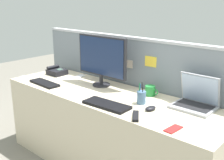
{
  "coord_description": "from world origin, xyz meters",
  "views": [
    {
      "loc": [
        1.61,
        -1.76,
        1.59
      ],
      "look_at": [
        0.0,
        0.05,
        0.87
      ],
      "focal_mm": 45.47,
      "sensor_mm": 36.0,
      "label": 1
    }
  ],
  "objects": [
    {
      "name": "keyboard_spare",
      "position": [
        0.18,
        -0.22,
        0.77
      ],
      "size": [
        0.4,
        0.18,
        0.02
      ],
      "primitive_type": "cube",
      "rotation": [
        0.0,
        0.0,
        0.05
      ],
      "color": "black",
      "rests_on": "desk"
    },
    {
      "name": "keyboard_main",
      "position": [
        -0.67,
        -0.2,
        0.77
      ],
      "size": [
        0.37,
        0.14,
        0.02
      ],
      "primitive_type": "cube",
      "rotation": [
        0.0,
        0.0,
        -0.05
      ],
      "color": "black",
      "rests_on": "desk"
    },
    {
      "name": "desk",
      "position": [
        0.0,
        0.0,
        0.38
      ],
      "size": [
        2.21,
        0.67,
        0.75
      ],
      "primitive_type": "cube",
      "color": "beige",
      "rests_on": "ground_plane"
    },
    {
      "name": "desk_phone",
      "position": [
        -0.88,
        0.11,
        0.79
      ],
      "size": [
        0.19,
        0.17,
        0.09
      ],
      "color": "black",
      "rests_on": "desk"
    },
    {
      "name": "tv_remote",
      "position": [
        0.49,
        -0.24,
        0.76
      ],
      "size": [
        0.14,
        0.16,
        0.02
      ],
      "primitive_type": "cube",
      "rotation": [
        0.0,
        0.0,
        0.63
      ],
      "color": "black",
      "rests_on": "desk"
    },
    {
      "name": "cell_phone_silver_slab",
      "position": [
        -1.02,
        -0.24,
        0.76
      ],
      "size": [
        0.14,
        0.17,
        0.01
      ],
      "primitive_type": "cube",
      "rotation": [
        0.0,
        0.0,
        0.54
      ],
      "color": "#B7BAC1",
      "rests_on": "desk"
    },
    {
      "name": "laptop",
      "position": [
        0.72,
        0.23,
        0.82
      ],
      "size": [
        0.32,
        0.26,
        0.26
      ],
      "color": "#9EA0A8",
      "rests_on": "desk"
    },
    {
      "name": "cell_phone_red_case",
      "position": [
        0.79,
        -0.24,
        0.76
      ],
      "size": [
        0.07,
        0.14,
        0.01
      ],
      "primitive_type": "cube",
      "rotation": [
        0.0,
        0.0,
        -0.07
      ],
      "color": "#B22323",
      "rests_on": "desk"
    },
    {
      "name": "cubicle_divider",
      "position": [
        0.0,
        0.37,
        0.62
      ],
      "size": [
        2.46,
        0.08,
        1.23
      ],
      "color": "gray",
      "rests_on": "ground_plane"
    },
    {
      "name": "pen_cup",
      "position": [
        0.36,
        0.01,
        0.81
      ],
      "size": [
        0.07,
        0.07,
        0.18
      ],
      "color": "#4C7093",
      "rests_on": "desk"
    },
    {
      "name": "coffee_mug",
      "position": [
        0.3,
        0.22,
        0.8
      ],
      "size": [
        0.13,
        0.09,
        0.09
      ],
      "color": "#238438",
      "rests_on": "desk"
    },
    {
      "name": "cell_phone_white_slab",
      "position": [
        -0.61,
        0.21,
        0.76
      ],
      "size": [
        0.11,
        0.16,
        0.01
      ],
      "primitive_type": "cube",
      "rotation": [
        0.0,
        0.0,
        0.3
      ],
      "color": "silver",
      "rests_on": "desk"
    },
    {
      "name": "desktop_monitor",
      "position": [
        -0.22,
        0.15,
        1.03
      ],
      "size": [
        0.59,
        0.17,
        0.48
      ],
      "color": "#232328",
      "rests_on": "desk"
    },
    {
      "name": "computer_mouse_right_hand",
      "position": [
        0.49,
        -0.06,
        0.77
      ],
      "size": [
        0.07,
        0.11,
        0.03
      ],
      "primitive_type": "ellipsoid",
      "rotation": [
        0.0,
        0.0,
        -0.15
      ],
      "color": "black",
      "rests_on": "desk"
    }
  ]
}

